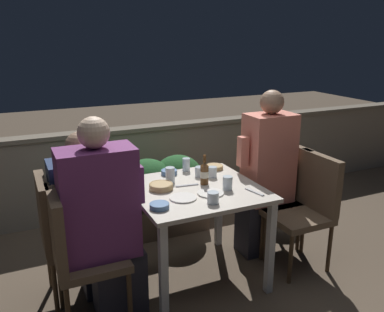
# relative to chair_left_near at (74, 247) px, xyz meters

# --- Properties ---
(ground_plane) EXTENTS (16.00, 16.00, 0.00)m
(ground_plane) POSITION_rel_chair_left_near_xyz_m (0.89, 0.15, -0.54)
(ground_plane) COLOR brown
(parapet_wall) EXTENTS (9.00, 0.18, 0.89)m
(parapet_wall) POSITION_rel_chair_left_near_xyz_m (0.89, 1.59, -0.09)
(parapet_wall) COLOR gray
(parapet_wall) RESTS_ON ground_plane
(dining_table) EXTENTS (0.90, 0.87, 0.73)m
(dining_table) POSITION_rel_chair_left_near_xyz_m (0.89, 0.15, 0.09)
(dining_table) COLOR #BCB2A3
(dining_table) RESTS_ON ground_plane
(planter_hedge) EXTENTS (1.09, 0.47, 0.72)m
(planter_hedge) POSITION_rel_chair_left_near_xyz_m (0.80, 0.99, -0.14)
(planter_hedge) COLOR brown
(planter_hedge) RESTS_ON ground_plane
(chair_left_near) EXTENTS (0.44, 0.43, 0.91)m
(chair_left_near) POSITION_rel_chair_left_near_xyz_m (0.00, 0.00, 0.00)
(chair_left_near) COLOR brown
(chair_left_near) RESTS_ON ground_plane
(person_purple_stripe) EXTENTS (0.52, 0.26, 1.34)m
(person_purple_stripe) POSITION_rel_chair_left_near_xyz_m (0.20, 0.00, 0.13)
(person_purple_stripe) COLOR #282833
(person_purple_stripe) RESTS_ON ground_plane
(chair_left_far) EXTENTS (0.44, 0.43, 0.91)m
(chair_left_far) POSITION_rel_chair_left_near_xyz_m (-0.04, 0.29, 0.00)
(chair_left_far) COLOR brown
(chair_left_far) RESTS_ON ground_plane
(person_navy_jumper) EXTENTS (0.50, 0.26, 1.19)m
(person_navy_jumper) POSITION_rel_chair_left_near_xyz_m (0.16, 0.29, 0.05)
(person_navy_jumper) COLOR #282833
(person_navy_jumper) RESTS_ON ground_plane
(chair_right_near) EXTENTS (0.44, 0.43, 0.91)m
(chair_right_near) POSITION_rel_chair_left_near_xyz_m (1.78, -0.03, 0.00)
(chair_right_near) COLOR brown
(chair_right_near) RESTS_ON ground_plane
(chair_right_far) EXTENTS (0.44, 0.43, 0.91)m
(chair_right_far) POSITION_rel_chair_left_near_xyz_m (1.79, 0.30, 0.00)
(chair_right_far) COLOR brown
(chair_right_far) RESTS_ON ground_plane
(person_coral_top) EXTENTS (0.48, 0.26, 1.38)m
(person_coral_top) POSITION_rel_chair_left_near_xyz_m (1.59, 0.30, 0.15)
(person_coral_top) COLOR #282833
(person_coral_top) RESTS_ON ground_plane
(beer_bottle) EXTENTS (0.06, 0.06, 0.22)m
(beer_bottle) POSITION_rel_chair_left_near_xyz_m (0.98, 0.19, 0.28)
(beer_bottle) COLOR brown
(beer_bottle) RESTS_ON dining_table
(plate_0) EXTENTS (0.18, 0.18, 0.01)m
(plate_0) POSITION_rel_chair_left_near_xyz_m (0.73, 0.00, 0.20)
(plate_0) COLOR silver
(plate_0) RESTS_ON dining_table
(plate_1) EXTENTS (0.18, 0.18, 0.01)m
(plate_1) POSITION_rel_chair_left_near_xyz_m (0.94, 0.00, 0.20)
(plate_1) COLOR silver
(plate_1) RESTS_ON dining_table
(bowl_0) EXTENTS (0.12, 0.12, 0.03)m
(bowl_0) POSITION_rel_chair_left_near_xyz_m (0.53, -0.08, 0.21)
(bowl_0) COLOR #4C709E
(bowl_0) RESTS_ON dining_table
(bowl_1) EXTENTS (0.13, 0.13, 0.04)m
(bowl_1) POSITION_rel_chair_left_near_xyz_m (0.83, 0.50, 0.22)
(bowl_1) COLOR #4C709E
(bowl_1) RESTS_ON dining_table
(bowl_2) EXTENTS (0.14, 0.14, 0.03)m
(bowl_2) POSITION_rel_chair_left_near_xyz_m (1.21, 0.47, 0.21)
(bowl_2) COLOR tan
(bowl_2) RESTS_ON dining_table
(bowl_3) EXTENTS (0.17, 0.17, 0.04)m
(bowl_3) POSITION_rel_chair_left_near_xyz_m (0.66, 0.23, 0.22)
(bowl_3) COLOR tan
(bowl_3) RESTS_ON dining_table
(glass_cup_0) EXTENTS (0.07, 0.07, 0.11)m
(glass_cup_0) POSITION_rel_chair_left_near_xyz_m (0.77, 0.33, 0.25)
(glass_cup_0) COLOR silver
(glass_cup_0) RESTS_ON dining_table
(glass_cup_1) EXTENTS (0.07, 0.07, 0.08)m
(glass_cup_1) POSITION_rel_chair_left_near_xyz_m (1.11, 0.30, 0.23)
(glass_cup_1) COLOR silver
(glass_cup_1) RESTS_ON dining_table
(glass_cup_2) EXTENTS (0.06, 0.06, 0.10)m
(glass_cup_2) POSITION_rel_chair_left_near_xyz_m (0.98, 0.52, 0.25)
(glass_cup_2) COLOR silver
(glass_cup_2) RESTS_ON dining_table
(glass_cup_3) EXTENTS (0.08, 0.08, 0.08)m
(glass_cup_3) POSITION_rel_chair_left_near_xyz_m (0.88, -0.15, 0.23)
(glass_cup_3) COLOR silver
(glass_cup_3) RESTS_ON dining_table
(glass_cup_4) EXTENTS (0.07, 0.07, 0.08)m
(glass_cup_4) POSITION_rel_chair_left_near_xyz_m (1.02, 0.36, 0.23)
(glass_cup_4) COLOR silver
(glass_cup_4) RESTS_ON dining_table
(glass_cup_5) EXTENTS (0.07, 0.07, 0.10)m
(glass_cup_5) POSITION_rel_chair_left_near_xyz_m (1.08, 0.02, 0.24)
(glass_cup_5) COLOR silver
(glass_cup_5) RESTS_ON dining_table
(fork_0) EXTENTS (0.06, 0.17, 0.01)m
(fork_0) POSITION_rel_chair_left_near_xyz_m (1.23, -0.10, 0.20)
(fork_0) COLOR silver
(fork_0) RESTS_ON dining_table
(fork_1) EXTENTS (0.17, 0.04, 0.01)m
(fork_1) POSITION_rel_chair_left_near_xyz_m (0.85, 0.21, 0.20)
(fork_1) COLOR silver
(fork_1) RESTS_ON dining_table
(potted_plant) EXTENTS (0.37, 0.37, 0.79)m
(potted_plant) POSITION_rel_chair_left_near_xyz_m (2.13, 0.95, -0.06)
(potted_plant) COLOR #9E5638
(potted_plant) RESTS_ON ground_plane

